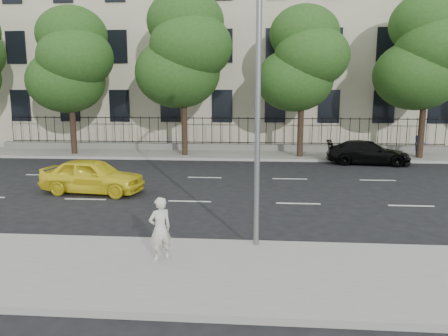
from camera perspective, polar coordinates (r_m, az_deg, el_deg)
The scene contains 15 objects.
ground at distance 13.95m, azimuth -6.13°, elevation -6.93°, with size 120.00×120.00×0.00m, color black.
near_sidewalk at distance 10.26m, azimuth -10.37°, elevation -13.02°, with size 60.00×4.00×0.15m, color gray.
far_sidewalk at distance 27.51m, azimuth -0.74°, elevation 1.77°, with size 60.00×4.00×0.15m, color gray.
lane_markings at distance 18.48m, azimuth -3.41°, elevation -2.61°, with size 49.60×4.62×0.01m, color silver, non-canonical shape.
masonry_building at distance 36.47m, azimuth 0.60°, elevation 17.93°, with size 34.60×12.11×18.50m.
iron_fence at distance 29.11m, azimuth -0.43°, elevation 3.37°, with size 30.00×0.50×2.20m.
street_light at distance 11.38m, azimuth 4.56°, elevation 15.49°, with size 0.25×3.32×8.05m.
tree_b at distance 28.90m, azimuth -19.38°, elevation 13.08°, with size 5.53×5.12×8.97m.
tree_c at distance 26.94m, azimuth -5.21°, elevation 15.07°, with size 5.89×5.50×9.80m.
tree_d at distance 26.63m, azimuth 10.28°, elevation 13.77°, with size 5.34×4.94×8.84m.
tree_e at distance 28.19m, azimuth 25.02°, elevation 13.53°, with size 5.71×5.31×9.46m.
yellow_taxi at distance 18.21m, azimuth -16.81°, elevation -1.00°, with size 1.65×4.11×1.40m, color yellow.
black_sedan at distance 25.56m, azimuth 18.28°, elevation 1.93°, with size 1.84×4.52×1.31m, color black.
woman_near at distance 10.34m, azimuth -8.35°, elevation -7.86°, with size 0.55×0.36×1.51m, color beige.
pedestrian_far at distance 28.84m, azimuth 24.24°, elevation 3.07°, with size 0.80×0.63×1.65m, color navy.
Camera 1 is at (2.54, -13.09, 4.08)m, focal length 35.00 mm.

